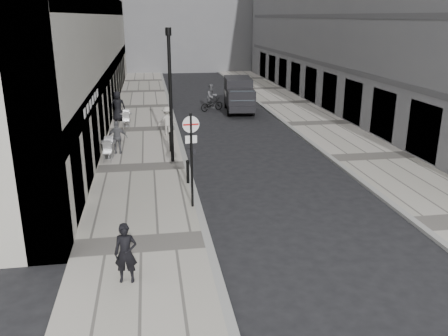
% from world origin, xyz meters
% --- Properties ---
extents(ground, '(120.00, 120.00, 0.00)m').
position_xyz_m(ground, '(0.00, 0.00, 0.00)').
color(ground, black).
rests_on(ground, ground).
extents(sidewalk, '(4.00, 60.00, 0.12)m').
position_xyz_m(sidewalk, '(-2.00, 18.00, 0.06)').
color(sidewalk, '#ADA59C').
rests_on(sidewalk, ground).
extents(far_sidewalk, '(4.00, 60.00, 0.12)m').
position_xyz_m(far_sidewalk, '(9.00, 18.00, 0.06)').
color(far_sidewalk, '#ADA59C').
rests_on(far_sidewalk, ground).
extents(walking_man, '(0.62, 0.44, 1.59)m').
position_xyz_m(walking_man, '(-2.32, 0.61, 0.91)').
color(walking_man, black).
rests_on(walking_man, sidewalk).
extents(sign_post, '(0.58, 0.11, 3.37)m').
position_xyz_m(sign_post, '(-0.20, 5.37, 2.28)').
color(sign_post, black).
rests_on(sign_post, sidewalk).
extents(lamppost, '(0.27, 0.27, 6.02)m').
position_xyz_m(lamppost, '(-0.60, 11.00, 3.47)').
color(lamppost, black).
rests_on(lamppost, sidewalk).
extents(bollard_near, '(0.12, 0.12, 0.93)m').
position_xyz_m(bollard_near, '(-0.60, 12.75, 0.59)').
color(bollard_near, black).
rests_on(bollard_near, sidewalk).
extents(bollard_far, '(0.12, 0.12, 0.91)m').
position_xyz_m(bollard_far, '(-0.15, 7.86, 0.58)').
color(bollard_far, black).
rests_on(bollard_far, sidewalk).
extents(panel_van, '(2.32, 5.15, 2.35)m').
position_xyz_m(panel_van, '(4.83, 23.11, 1.32)').
color(panel_van, black).
rests_on(panel_van, ground).
extents(cyclist, '(1.91, 1.33, 1.96)m').
position_xyz_m(cyclist, '(2.93, 23.61, 0.76)').
color(cyclist, black).
rests_on(cyclist, ground).
extents(pedestrian_a, '(0.96, 0.41, 1.64)m').
position_xyz_m(pedestrian_a, '(-3.18, 12.72, 0.94)').
color(pedestrian_a, '#535358').
rests_on(pedestrian_a, sidewalk).
extents(pedestrian_b, '(1.11, 0.73, 1.62)m').
position_xyz_m(pedestrian_b, '(-0.60, 16.30, 0.93)').
color(pedestrian_b, '#ADA9A0').
rests_on(pedestrian_b, sidewalk).
extents(pedestrian_c, '(0.95, 0.62, 1.91)m').
position_xyz_m(pedestrian_c, '(-3.57, 20.63, 1.08)').
color(pedestrian_c, black).
rests_on(pedestrian_c, sidewalk).
extents(cafe_table_near, '(0.72, 1.62, 0.92)m').
position_xyz_m(cafe_table_near, '(-3.60, 11.93, 0.59)').
color(cafe_table_near, '#A4A5A6').
rests_on(cafe_table_near, sidewalk).
extents(cafe_table_mid, '(0.71, 1.61, 0.92)m').
position_xyz_m(cafe_table_mid, '(-3.60, 12.26, 0.59)').
color(cafe_table_mid, '#AEAEB0').
rests_on(cafe_table_mid, sidewalk).
extents(cafe_table_far, '(0.74, 1.67, 0.95)m').
position_xyz_m(cafe_table_far, '(-3.00, 18.88, 0.60)').
color(cafe_table_far, '#B9B9BC').
rests_on(cafe_table_far, sidewalk).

